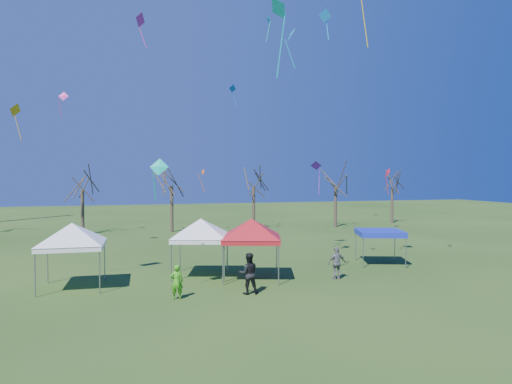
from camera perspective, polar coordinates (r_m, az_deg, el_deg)
ground at (r=23.31m, az=1.22°, el=-11.84°), size 140.00×140.00×0.00m
tree_1 at (r=46.47m, az=-20.92°, el=2.14°), size 3.42×3.42×7.54m
tree_2 at (r=46.22m, az=-10.52°, el=2.85°), size 3.71×3.71×8.18m
tree_3 at (r=47.41m, az=-0.30°, el=2.61°), size 3.59×3.59×7.91m
tree_4 at (r=50.66m, az=9.93°, el=2.52°), size 3.58×3.58×7.89m
tree_5 at (r=56.54m, az=16.68°, el=2.07°), size 3.39×3.39×7.46m
tent_white_west at (r=24.37m, az=-22.03°, el=-4.11°), size 4.27×4.27×3.77m
tent_white_mid at (r=25.50m, az=-6.92°, el=-3.80°), size 4.07×4.07×3.72m
tent_red at (r=24.64m, az=-0.59°, el=-3.85°), size 4.13×4.13×3.79m
tent_blue at (r=29.93m, az=15.21°, el=-4.96°), size 3.46×3.46×2.15m
person_grey at (r=25.29m, az=10.07°, el=-8.74°), size 1.05×0.49×1.75m
person_dark at (r=21.88m, az=-0.95°, el=-10.14°), size 1.03×0.85×1.95m
person_green at (r=21.33m, az=-9.88°, el=-11.01°), size 0.58×0.39×1.57m
kite_22 at (r=45.58m, az=-6.70°, el=2.36°), size 0.72×0.79×2.35m
kite_19 at (r=45.15m, az=-2.96°, el=12.73°), size 0.87×0.69×2.19m
kite_17 at (r=33.31m, az=7.55°, el=3.20°), size 0.96×0.85×2.44m
kite_12 at (r=48.31m, az=16.13°, el=2.33°), size 0.45×0.90×2.73m
kite_13 at (r=44.59m, az=-22.94°, el=10.93°), size 0.94×0.65×2.27m
kite_2 at (r=42.50m, az=-27.91°, el=9.03°), size 1.11×1.36×3.07m
kite_11 at (r=37.99m, az=-14.31°, el=20.10°), size 1.02×1.20×2.65m
kite_5 at (r=21.96m, az=2.90°, el=21.88°), size 0.93×1.24×3.66m
kite_1 at (r=21.03m, az=-12.06°, el=3.02°), size 0.94×0.63×1.96m
kite_18 at (r=35.54m, az=1.62°, el=20.71°), size 0.58×0.76×2.07m
kite_25 at (r=26.81m, az=8.61°, el=20.87°), size 0.76×0.35×1.71m
kite_27 at (r=27.56m, az=4.38°, el=18.98°), size 0.68×1.00×2.28m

